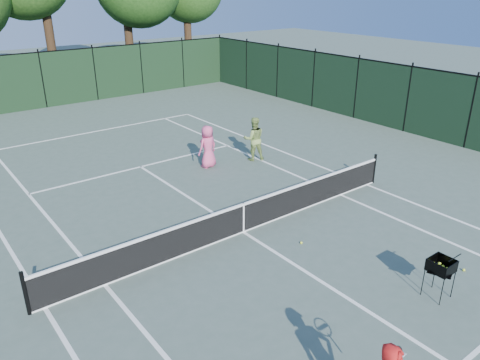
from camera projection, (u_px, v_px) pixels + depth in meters
ground at (243, 232)px, 13.25m from camera, size 90.00×90.00×0.00m
sideline_doubles_left at (45, 308)px, 10.17m from camera, size 0.10×23.77×0.01m
sideline_doubles_right at (367, 185)px, 16.33m from camera, size 0.10×23.77×0.01m
sideline_singles_left at (105, 285)px, 10.94m from camera, size 0.10×23.77×0.01m
sideline_singles_right at (341, 195)px, 15.56m from camera, size 0.10×23.77×0.01m
baseline_far at (87, 133)px, 21.91m from camera, size 10.97×0.10×0.01m
service_line_far at (141, 167)px, 17.91m from camera, size 8.23×0.10×0.01m
center_service_line at (243, 232)px, 13.25m from camera, size 0.10×12.80×0.01m
tennis_net at (243, 217)px, 13.06m from camera, size 11.69×0.09×1.06m
fence_far at (43, 81)px, 25.78m from camera, size 24.00×0.05×3.00m
fence_right at (471, 113)px, 19.41m from camera, size 0.05×36.00×3.00m
player_pink at (208, 147)px, 17.60m from camera, size 0.85×0.61×1.63m
player_green at (254, 139)px, 18.31m from camera, size 1.04×0.96×1.73m
ball_hopper at (441, 266)px, 10.25m from camera, size 0.65×0.65×0.95m
loose_ball_near_cart at (464, 270)px, 11.45m from camera, size 0.07×0.07×0.07m
loose_ball_midcourt at (301, 243)px, 12.65m from camera, size 0.07×0.07×0.07m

